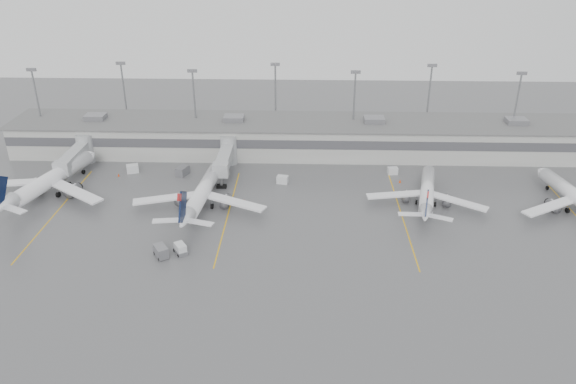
{
  "coord_description": "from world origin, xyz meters",
  "views": [
    {
      "loc": [
        -2.36,
        -75.75,
        53.46
      ],
      "look_at": [
        -5.39,
        24.0,
        5.0
      ],
      "focal_mm": 35.0,
      "sensor_mm": 36.0,
      "label": 1
    }
  ],
  "objects_px": {
    "jet_far_left": "(48,180)",
    "jet_mid_right": "(427,192)",
    "jet_mid_left": "(202,193)",
    "baggage_tug": "(181,250)"
  },
  "relations": [
    {
      "from": "jet_mid_left",
      "to": "baggage_tug",
      "type": "relative_size",
      "value": 9.1
    },
    {
      "from": "jet_mid_left",
      "to": "jet_mid_right",
      "type": "relative_size",
      "value": 1.14
    },
    {
      "from": "jet_far_left",
      "to": "baggage_tug",
      "type": "height_order",
      "value": "jet_far_left"
    },
    {
      "from": "jet_far_left",
      "to": "jet_mid_left",
      "type": "height_order",
      "value": "jet_far_left"
    },
    {
      "from": "jet_far_left",
      "to": "jet_mid_right",
      "type": "distance_m",
      "value": 80.15
    },
    {
      "from": "jet_mid_right",
      "to": "jet_mid_left",
      "type": "bearing_deg",
      "value": -164.07
    },
    {
      "from": "jet_far_left",
      "to": "jet_mid_left",
      "type": "xyz_separation_m",
      "value": [
        33.69,
        -4.74,
        -0.25
      ]
    },
    {
      "from": "jet_far_left",
      "to": "baggage_tug",
      "type": "distance_m",
      "value": 40.0
    },
    {
      "from": "jet_mid_right",
      "to": "baggage_tug",
      "type": "xyz_separation_m",
      "value": [
        -47.3,
        -20.61,
        -2.05
      ]
    },
    {
      "from": "jet_mid_left",
      "to": "baggage_tug",
      "type": "height_order",
      "value": "jet_mid_left"
    }
  ]
}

